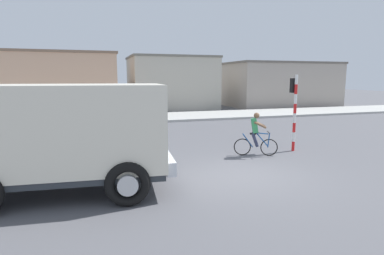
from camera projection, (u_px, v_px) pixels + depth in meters
ground_plane at (244, 175)px, 10.20m from camera, size 120.00×120.00×0.00m
sidewalk_far at (155, 117)px, 24.25m from camera, size 80.00×5.00×0.16m
truck_foreground at (64, 132)px, 8.33m from camera, size 5.62×3.18×2.90m
cyclist at (256, 134)px, 12.57m from camera, size 1.61×0.77×1.72m
traffic_light_pole at (294, 102)px, 13.27m from camera, size 0.24×0.43×3.20m
car_red_near at (14, 128)px, 14.38m from camera, size 4.02×1.92×1.60m
building_corner_left at (43, 83)px, 26.76m from camera, size 12.01×5.64×5.19m
building_mid_block at (172, 83)px, 31.86m from camera, size 8.27×6.58×5.13m
building_corner_right at (281, 84)px, 34.67m from camera, size 11.72×6.48×4.69m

